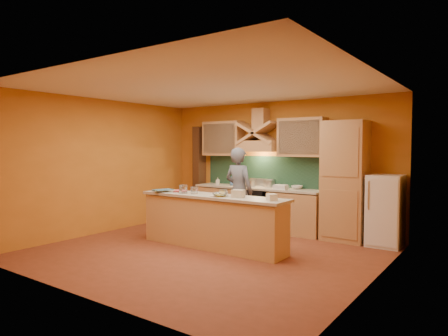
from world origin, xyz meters
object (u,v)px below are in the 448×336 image
Objects in this scene: stove at (257,208)px; kitchen_scale at (223,193)px; fridge at (385,211)px; person at (239,191)px; mixing_bowl at (220,195)px.

kitchen_scale is at bearing -77.32° from stove.
fridge is 2.81m from person.
mixing_bowl is at bearing -83.65° from kitchen_scale.
person reaches higher than kitchen_scale.
person is at bearing 109.59° from mixing_bowl.
kitchen_scale is (-2.28, -1.87, 0.34)m from fridge.
mixing_bowl is (0.03, -0.14, -0.01)m from kitchen_scale.
kitchen_scale is at bearing 114.44° from person.
person is 1.22m from kitchen_scale.
person is at bearing -90.52° from stove.
stove is 0.85m from person.
kitchen_scale is (0.43, -1.14, 0.09)m from person.
fridge reaches higher than kitchen_scale.
stove is 1.99m from kitchen_scale.
mixing_bowl is (0.46, -1.28, 0.08)m from person.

